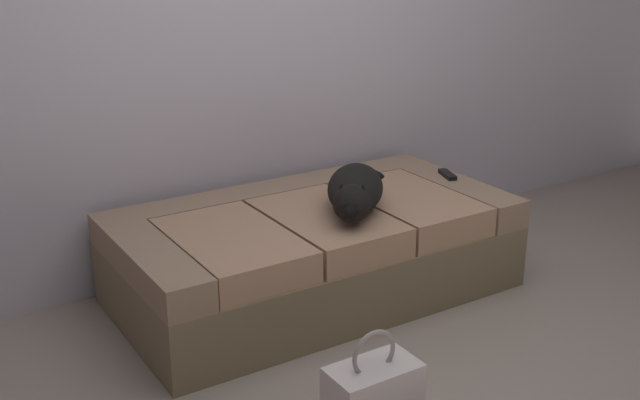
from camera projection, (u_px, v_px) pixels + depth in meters
couch at (314, 251)px, 3.65m from camera, size 1.81×0.94×0.44m
dog_dark at (355, 191)px, 3.48m from camera, size 0.47×0.53×0.20m
tv_remote at (447, 175)px, 4.00m from camera, size 0.09×0.16×0.02m
handbag at (373, 395)px, 2.69m from camera, size 0.32×0.18×0.38m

